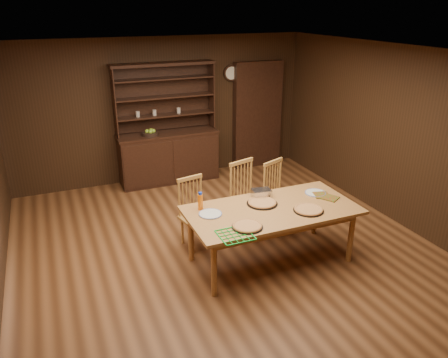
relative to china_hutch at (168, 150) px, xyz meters
name	(u,v)px	position (x,y,z in m)	size (l,w,h in m)	color
floor	(226,251)	(0.00, -2.75, -0.60)	(6.00, 6.00, 0.00)	brown
room_shell	(227,139)	(0.00, -2.75, 0.98)	(6.00, 6.00, 6.00)	silver
china_hutch	(168,150)	(0.00, 0.00, 0.00)	(1.84, 0.52, 2.17)	#321A10
doorway	(257,115)	(1.90, 0.15, 0.45)	(1.00, 0.18, 2.10)	#321A10
wall_clock	(231,73)	(1.35, 0.20, 1.30)	(0.30, 0.05, 0.30)	#321A10
dining_table	(272,214)	(0.43, -3.19, 0.09)	(2.14, 1.07, 0.75)	#AC7B3B
chair_left	(194,210)	(-0.32, -2.38, -0.08)	(0.46, 0.45, 0.97)	#C78D44
chair_center	(245,195)	(0.47, -2.34, -0.02)	(0.54, 0.53, 1.08)	#C78D44
chair_right	(277,193)	(0.96, -2.39, -0.05)	(0.54, 0.53, 1.03)	#C78D44
pizza_left	(247,226)	(-0.06, -3.51, 0.17)	(0.36, 0.36, 0.04)	black
pizza_right	(308,210)	(0.82, -3.42, 0.17)	(0.37, 0.37, 0.04)	black
pizza_center	(262,203)	(0.38, -3.02, 0.17)	(0.39, 0.39, 0.04)	black
cooling_rack	(235,235)	(-0.27, -3.63, 0.16)	(0.35, 0.35, 0.02)	green
plate_left	(210,214)	(-0.34, -3.05, 0.16)	(0.28, 0.28, 0.02)	beige
plate_right	(315,193)	(1.20, -3.00, 0.16)	(0.28, 0.28, 0.02)	beige
foil_dish	(261,193)	(0.48, -2.81, 0.20)	(0.24, 0.18, 0.10)	white
juice_bottle	(200,201)	(-0.40, -2.86, 0.26)	(0.06, 0.06, 0.23)	orange
pot_holder_a	(330,198)	(1.28, -3.21, 0.16)	(0.19, 0.19, 0.01)	#A31912
pot_holder_b	(321,195)	(1.23, -3.09, 0.16)	(0.20, 0.20, 0.02)	#A31912
fruit_bowl	(150,133)	(-0.33, -0.07, 0.39)	(0.29, 0.29, 0.12)	black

